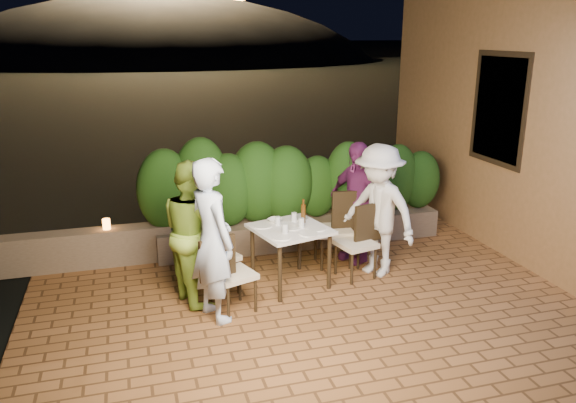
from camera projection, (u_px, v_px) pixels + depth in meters
name	position (u px, v px, depth m)	size (l,w,h in m)	color
ground	(347.00, 319.00, 6.19)	(400.00, 400.00, 0.00)	black
terrace_floor	(331.00, 303.00, 6.66)	(7.00, 6.00, 0.15)	brown
building_wall	(528.00, 69.00, 8.26)	(1.60, 5.00, 5.00)	olive
window_pane	(501.00, 109.00, 7.74)	(0.08, 1.00, 1.40)	black
window_frame	(500.00, 109.00, 7.73)	(0.06, 1.15, 1.55)	black
planter	(301.00, 231.00, 8.29)	(4.20, 0.55, 0.40)	brown
hedge	(302.00, 182.00, 8.07)	(4.00, 0.70, 1.10)	#1C4312
parapet	(87.00, 249.00, 7.47)	(2.20, 0.30, 0.50)	brown
hill	(162.00, 97.00, 63.01)	(52.00, 40.00, 22.00)	black
dining_table	(290.00, 256.00, 6.89)	(0.83, 0.83, 0.75)	white
plate_nw	(282.00, 238.00, 6.44)	(0.21, 0.21, 0.01)	white
plate_sw	(262.00, 226.00, 6.83)	(0.24, 0.24, 0.01)	white
plate_ne	(316.00, 228.00, 6.74)	(0.24, 0.24, 0.01)	white
plate_se	(300.00, 219.00, 7.09)	(0.20, 0.20, 0.01)	white
plate_centre	(292.00, 228.00, 6.76)	(0.21, 0.21, 0.01)	white
plate_front	(309.00, 234.00, 6.56)	(0.23, 0.23, 0.01)	white
glass_nw	(285.00, 229.00, 6.57)	(0.07, 0.07, 0.12)	silver
glass_sw	(278.00, 221.00, 6.86)	(0.06, 0.06, 0.11)	silver
glass_ne	(301.00, 223.00, 6.77)	(0.07, 0.07, 0.12)	silver
glass_se	(294.00, 217.00, 6.98)	(0.07, 0.07, 0.12)	silver
beer_bottle	(303.00, 211.00, 6.91)	(0.06, 0.06, 0.30)	#45270B
bowl	(275.00, 220.00, 6.99)	(0.17, 0.17, 0.04)	white
chair_left_front	(234.00, 273.00, 6.22)	(0.42, 0.42, 0.91)	black
chair_left_back	(216.00, 255.00, 6.65)	(0.45, 0.45, 0.97)	black
chair_right_front	(356.00, 242.00, 7.09)	(0.44, 0.44, 0.94)	black
chair_right_back	(333.00, 228.00, 7.47)	(0.47, 0.47, 1.02)	black
diner_blue	(212.00, 240.00, 5.95)	(0.66, 0.43, 1.80)	#C3D9FB
diner_green	(193.00, 232.00, 6.40)	(0.81, 0.63, 1.66)	#8FB739
diner_white	(378.00, 211.00, 7.09)	(1.10, 0.63, 1.70)	silver
diner_purple	(357.00, 202.00, 7.54)	(0.97, 0.40, 1.65)	#69235F
parapet_lamp	(106.00, 224.00, 7.45)	(0.10, 0.10, 0.14)	orange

